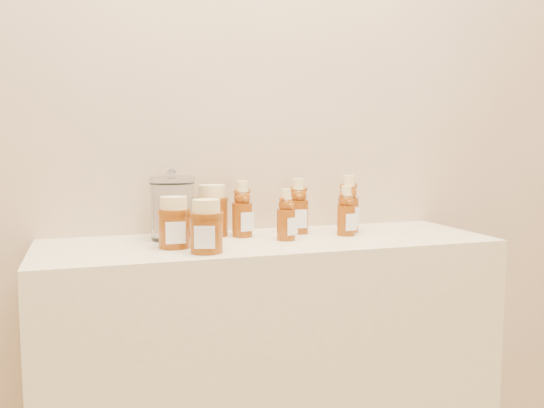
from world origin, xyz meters
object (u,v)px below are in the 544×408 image
object	(u,v)px
glass_canister	(172,206)
display_table	(270,401)
honey_jar_left	(174,222)
bear_bottle_front_left	(286,211)
bear_bottle_back_left	(242,205)

from	to	relation	value
glass_canister	display_table	bearing A→B (deg)	-19.53
honey_jar_left	bear_bottle_front_left	bearing A→B (deg)	7.45
bear_bottle_front_left	honey_jar_left	size ratio (longest dim) A/B	1.22
bear_bottle_back_left	honey_jar_left	world-z (taller)	bear_bottle_back_left
bear_bottle_front_left	honey_jar_left	world-z (taller)	bear_bottle_front_left
bear_bottle_back_left	display_table	bearing A→B (deg)	-68.08
display_table	bear_bottle_front_left	distance (m)	0.53
bear_bottle_back_left	glass_canister	distance (m)	0.19
bear_bottle_back_left	bear_bottle_front_left	size ratio (longest dim) A/B	1.13
display_table	honey_jar_left	world-z (taller)	honey_jar_left
bear_bottle_back_left	bear_bottle_front_left	world-z (taller)	bear_bottle_back_left
honey_jar_left	glass_canister	world-z (taller)	glass_canister
bear_bottle_back_left	honey_jar_left	bearing A→B (deg)	-165.59
display_table	bear_bottle_front_left	bearing A→B (deg)	-17.40
display_table	honey_jar_left	distance (m)	0.58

